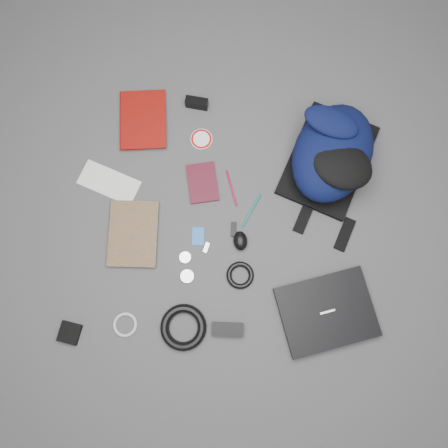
# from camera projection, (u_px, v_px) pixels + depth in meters

# --- Properties ---
(ground) EXTENTS (4.00, 4.00, 0.00)m
(ground) POSITION_uv_depth(u_px,v_px,m) (224.00, 225.00, 1.75)
(ground) COLOR #4F4F51
(ground) RESTS_ON ground
(backpack) EXTENTS (0.45, 0.54, 0.19)m
(backpack) POSITION_uv_depth(u_px,v_px,m) (333.00, 153.00, 1.70)
(backpack) COLOR black
(backpack) RESTS_ON ground
(laptop) EXTENTS (0.42, 0.37, 0.03)m
(laptop) POSITION_uv_depth(u_px,v_px,m) (327.00, 312.00, 1.66)
(laptop) COLOR black
(laptop) RESTS_ON ground
(textbook_red) EXTENTS (0.22, 0.28, 0.03)m
(textbook_red) POSITION_uv_depth(u_px,v_px,m) (120.00, 121.00, 1.82)
(textbook_red) COLOR #740906
(textbook_red) RESTS_ON ground
(comic_book) EXTENTS (0.21, 0.28, 0.02)m
(comic_book) POSITION_uv_depth(u_px,v_px,m) (109.00, 233.00, 1.73)
(comic_book) COLOR #C68E0E
(comic_book) RESTS_ON ground
(envelope) EXTENTS (0.27, 0.18, 0.00)m
(envelope) POSITION_uv_depth(u_px,v_px,m) (109.00, 183.00, 1.78)
(envelope) COLOR white
(envelope) RESTS_ON ground
(dvd_case) EXTENTS (0.15, 0.19, 0.01)m
(dvd_case) POSITION_uv_depth(u_px,v_px,m) (202.00, 183.00, 1.77)
(dvd_case) COLOR #3C0B16
(dvd_case) RESTS_ON ground
(compact_camera) EXTENTS (0.10, 0.04, 0.05)m
(compact_camera) POSITION_uv_depth(u_px,v_px,m) (197.00, 103.00, 1.82)
(compact_camera) COLOR black
(compact_camera) RESTS_ON ground
(sticker_disc) EXTENTS (0.09, 0.09, 0.00)m
(sticker_disc) POSITION_uv_depth(u_px,v_px,m) (201.00, 139.00, 1.81)
(sticker_disc) COLOR white
(sticker_disc) RESTS_ON ground
(pen_teal) EXTENTS (0.07, 0.14, 0.01)m
(pen_teal) POSITION_uv_depth(u_px,v_px,m) (251.00, 211.00, 1.75)
(pen_teal) COLOR #0B6955
(pen_teal) RESTS_ON ground
(pen_red) EXTENTS (0.06, 0.15, 0.01)m
(pen_red) POSITION_uv_depth(u_px,v_px,m) (231.00, 188.00, 1.77)
(pen_red) COLOR #A20C30
(pen_red) RESTS_ON ground
(id_badge) EXTENTS (0.05, 0.08, 0.00)m
(id_badge) POSITION_uv_depth(u_px,v_px,m) (198.00, 236.00, 1.74)
(id_badge) COLOR blue
(id_badge) RESTS_ON ground
(usb_black) EXTENTS (0.02, 0.06, 0.01)m
(usb_black) POSITION_uv_depth(u_px,v_px,m) (234.00, 229.00, 1.74)
(usb_black) COLOR black
(usb_black) RESTS_ON ground
(usb_silver) EXTENTS (0.03, 0.04, 0.01)m
(usb_silver) POSITION_uv_depth(u_px,v_px,m) (206.00, 248.00, 1.72)
(usb_silver) COLOR #A3A3A5
(usb_silver) RESTS_ON ground
(mouse) EXTENTS (0.07, 0.08, 0.04)m
(mouse) POSITION_uv_depth(u_px,v_px,m) (240.00, 241.00, 1.71)
(mouse) COLOR black
(mouse) RESTS_ON ground
(headphone_left) EXTENTS (0.06, 0.06, 0.01)m
(headphone_left) POSITION_uv_depth(u_px,v_px,m) (185.00, 257.00, 1.72)
(headphone_left) COLOR silver
(headphone_left) RESTS_ON ground
(headphone_right) EXTENTS (0.07, 0.07, 0.01)m
(headphone_right) POSITION_uv_depth(u_px,v_px,m) (187.00, 276.00, 1.70)
(headphone_right) COLOR #BEBDC0
(headphone_right) RESTS_ON ground
(cable_coil) EXTENTS (0.14, 0.14, 0.02)m
(cable_coil) POSITION_uv_depth(u_px,v_px,m) (240.00, 275.00, 1.70)
(cable_coil) COLOR black
(cable_coil) RESTS_ON ground
(power_brick) EXTENTS (0.12, 0.06, 0.03)m
(power_brick) POSITION_uv_depth(u_px,v_px,m) (228.00, 329.00, 1.65)
(power_brick) COLOR black
(power_brick) RESTS_ON ground
(power_cord_coil) EXTENTS (0.19, 0.19, 0.03)m
(power_cord_coil) POSITION_uv_depth(u_px,v_px,m) (183.00, 327.00, 1.65)
(power_cord_coil) COLOR black
(power_cord_coil) RESTS_ON ground
(pouch) EXTENTS (0.09, 0.09, 0.02)m
(pouch) POSITION_uv_depth(u_px,v_px,m) (70.00, 333.00, 1.66)
(pouch) COLOR black
(pouch) RESTS_ON ground
(white_cable_coil) EXTENTS (0.11, 0.11, 0.01)m
(white_cable_coil) POSITION_uv_depth(u_px,v_px,m) (125.00, 325.00, 1.67)
(white_cable_coil) COLOR beige
(white_cable_coil) RESTS_ON ground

